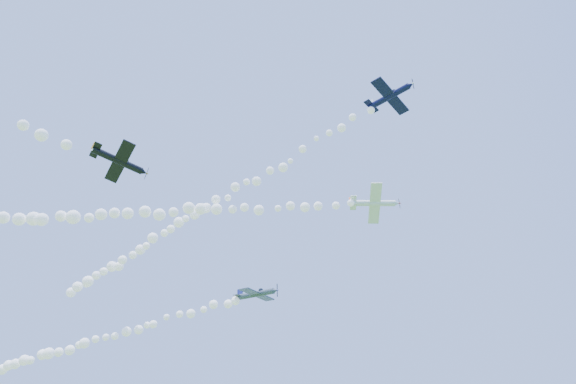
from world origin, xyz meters
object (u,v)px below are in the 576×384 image
at_px(plane_navy, 390,96).
at_px(plane_grey, 257,294).
at_px(plane_black, 120,161).
at_px(plane_white, 375,203).

xyz_separation_m(plane_navy, plane_grey, (-29.54, 19.65, -11.70)).
relative_size(plane_navy, plane_black, 1.18).
height_order(plane_white, plane_black, plane_white).
height_order(plane_navy, plane_black, plane_navy).
bearing_deg(plane_grey, plane_navy, -30.70).
bearing_deg(plane_navy, plane_white, 129.37).
xyz_separation_m(plane_white, plane_navy, (7.88, -17.37, 2.08)).
height_order(plane_navy, plane_grey, plane_navy).
height_order(plane_white, plane_navy, plane_navy).
distance_m(plane_navy, plane_black, 34.70).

